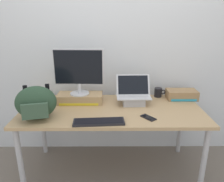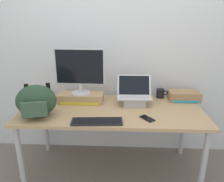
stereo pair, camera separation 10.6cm
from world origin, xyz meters
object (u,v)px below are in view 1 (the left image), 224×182
Objects in this scene: external_keyboard at (99,122)px; plush_toy at (37,103)px; toner_box_yellow at (80,98)px; toner_box_cyan at (182,95)px; messenger_backpack at (36,103)px; coffee_mug at (158,92)px; cell_phone at (148,118)px; open_laptop at (133,97)px; desktop_monitor at (79,71)px.

plush_toy reaches higher than external_keyboard.
toner_box_cyan is at bearing 4.83° from toner_box_yellow.
messenger_backpack is (-0.33, -0.38, 0.10)m from toner_box_yellow.
cell_phone is (-0.20, -0.55, -0.05)m from coffee_mug.
external_keyboard is 1.37× the size of toner_box_cyan.
coffee_mug reaches higher than external_keyboard.
toner_box_yellow is 1.46× the size of toner_box_cyan.
open_laptop reaches higher than external_keyboard.
desktop_monitor is 0.62m from external_keyboard.
messenger_backpack is 3.61× the size of plush_toy.
toner_box_yellow is 1.33× the size of open_laptop.
toner_box_yellow is at bearing -175.17° from toner_box_cyan.
toner_box_yellow is 0.92× the size of desktop_monitor.
external_keyboard is 2.93× the size of cell_phone.
cell_phone is 0.66m from toner_box_cyan.
open_laptop is at bearing -166.75° from toner_box_cyan.
external_keyboard is (0.22, -0.48, -0.33)m from desktop_monitor.
cell_phone is at bearing 7.93° from external_keyboard.
toner_box_yellow is at bearing -169.17° from coffee_mug.
messenger_backpack is (-0.55, 0.10, 0.13)m from external_keyboard.
desktop_monitor is 1.58× the size of toner_box_cyan.
messenger_backpack is 0.26m from plush_toy.
messenger_backpack reaches higher than toner_box_yellow.
desktop_monitor reaches higher than external_keyboard.
toner_box_yellow is at bearing 89.09° from desktop_monitor.
desktop_monitor is at bearing -169.09° from coffee_mug.
external_keyboard is 0.44m from cell_phone.
toner_box_cyan is at bearing -16.55° from coffee_mug.
external_keyboard is at bearing -146.96° from toner_box_cyan.
cell_phone is at bearing -75.77° from open_laptop.
coffee_mug is 0.59m from cell_phone.
coffee_mug is (0.86, 0.17, -0.29)m from desktop_monitor.
toner_box_cyan is (0.54, 0.13, -0.02)m from open_laptop.
coffee_mug is 1.17× the size of plush_toy.
cell_phone is (0.66, -0.39, -0.04)m from toner_box_yellow.
toner_box_yellow is 0.88m from coffee_mug.
toner_box_cyan reaches higher than external_keyboard.
toner_box_yellow is 0.30m from desktop_monitor.
open_laptop is at bearing 8.39° from messenger_backpack.
cell_phone is at bearing -110.16° from coffee_mug.
messenger_backpack reaches higher than external_keyboard.
toner_box_yellow is at bearing 174.89° from open_laptop.
open_laptop reaches higher than coffee_mug.
open_laptop is 0.56m from toner_box_cyan.
toner_box_cyan is at bearing 29.29° from external_keyboard.
coffee_mug is at bearing 11.80° from messenger_backpack.
toner_box_yellow reaches higher than external_keyboard.
open_laptop is 2.78× the size of coffee_mug.
open_laptop is at bearing 6.61° from plush_toy.
messenger_backpack is at bearing -70.56° from plush_toy.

